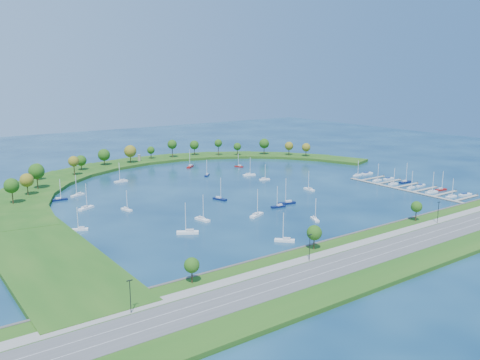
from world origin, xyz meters
TOP-DOWN VIEW (x-y plane):
  - ground at (0.00, 0.00)m, footprint 700.00×700.00m
  - south_shoreline at (0.03, -122.88)m, footprint 420.00×43.10m
  - breakwater at (-46.33, 48.72)m, footprint 286.74×247.64m
  - breakwater_trees at (-18.74, 86.70)m, footprint 234.89×91.24m
  - harbor_tower at (-11.71, 115.15)m, footprint 2.60×2.60m
  - dock_system at (85.30, -61.00)m, footprint 24.28×82.00m
  - moored_boat_0 at (41.93, 57.61)m, footprint 4.80×6.86m
  - moored_boat_1 at (32.45, -27.80)m, footprint 2.82×8.15m
  - moored_boat_2 at (5.40, 44.00)m, footprint 6.84×7.12m
  - moored_boat_3 at (28.90, 27.65)m, footprint 9.03×4.42m
  - moored_boat_4 at (-104.89, -24.93)m, footprint 7.58×4.75m
  - moored_boat_5 at (-52.44, -44.03)m, footprint 3.85×9.02m
  - moored_boat_6 at (28.60, 10.58)m, footprint 7.43×3.82m
  - moored_boat_7 at (-84.74, 39.06)m, footprint 8.62×5.51m
  - moored_boat_8 at (-23.90, -15.93)m, footprint 4.76×8.91m
  - moored_boat_9 at (-74.54, -6.11)m, footprint 3.60×7.62m
  - moored_boat_10 at (-50.17, 59.28)m, footprint 8.83×3.02m
  - moored_boat_11 at (-8.34, -74.82)m, footprint 5.02×7.64m
  - moored_boat_12 at (-26.96, -53.37)m, footprint 9.53×5.98m
  - moored_boat_13 at (11.68, 77.49)m, footprint 8.69×8.15m
  - moored_boat_14 at (-90.61, 8.33)m, footprint 9.30×6.50m
  - moored_boat_15 at (0.33, -44.61)m, footprint 9.99×4.54m
  - moored_boat_16 at (-40.31, -90.06)m, footprint 7.63×7.71m
  - moored_boat_17 at (-7.65, -46.89)m, footprint 8.15×3.55m
  - moored_boat_18 at (-96.16, 34.79)m, footprint 8.24×2.96m
  - moored_boat_19 at (-67.97, -57.25)m, footprint 9.58×7.31m
  - docked_boat_0 at (85.53, -87.47)m, footprint 7.55×2.73m
  - docked_boat_1 at (95.98, -89.61)m, footprint 8.82×3.79m
  - docked_boat_2 at (85.51, -74.91)m, footprint 8.81×3.08m
  - docked_boat_3 at (96.03, -74.25)m, footprint 8.14×3.39m
  - docked_boat_4 at (85.54, -60.85)m, footprint 7.61×3.19m
  - docked_boat_5 at (95.99, -60.38)m, footprint 8.14×3.41m
  - docked_boat_6 at (85.54, -47.68)m, footprint 7.26×2.21m
  - docked_boat_7 at (96.01, -48.83)m, footprint 9.10×3.63m
  - docked_boat_8 at (85.53, -35.13)m, footprint 8.09×3.22m
  - docked_boat_9 at (95.98, -36.03)m, footprint 8.39×2.55m
  - docked_boat_10 at (87.94, -16.28)m, footprint 7.31×2.54m
  - docked_boat_11 at (97.86, -16.01)m, footprint 9.44×3.16m

SIDE VIEW (x-z plane):
  - ground at x=0.00m, z-range 0.00..0.00m
  - dock_system at x=85.30m, z-range -0.45..1.15m
  - docked_boat_5 at x=95.99m, z-range -0.21..1.40m
  - docked_boat_9 at x=95.98m, z-range -0.23..1.47m
  - docked_boat_1 at x=95.98m, z-range -0.23..1.51m
  - docked_boat_11 at x=97.86m, z-range -0.25..1.65m
  - moored_boat_0 at x=41.93m, z-range -4.11..5.82m
  - moored_boat_6 at x=28.60m, z-range -4.39..6.12m
  - docked_boat_10 at x=87.94m, z-range -4.41..6.14m
  - docked_boat_6 at x=85.54m, z-range -4.43..6.17m
  - moored_boat_9 at x=-74.54m, z-range -4.53..6.28m
  - moored_boat_4 at x=-104.89m, z-range -4.53..6.28m
  - docked_boat_4 at x=85.54m, z-range -4.55..6.30m
  - docked_boat_0 at x=85.53m, z-range -4.56..6.31m
  - moored_boat_11 at x=-8.34m, z-range -4.60..6.35m
  - moored_boat_2 at x=5.40m, z-range -4.78..6.56m
  - docked_boat_8 at x=85.53m, z-range -4.89..6.68m
  - moored_boat_17 at x=-7.65m, z-range -4.90..6.69m
  - docked_boat_3 at x=96.03m, z-range -4.91..6.70m
  - moored_boat_1 at x=32.45m, z-range -4.99..6.79m
  - moored_boat_18 at x=-96.16m, z-range -5.04..6.84m
  - moored_boat_7 at x=-84.74m, z-range -5.24..7.07m
  - moored_boat_16 at x=-40.31m, z-range -5.31..7.15m
  - moored_boat_8 at x=-23.90m, z-range -5.38..7.23m
  - docked_boat_2 at x=85.51m, z-range -5.43..7.28m
  - moored_boat_10 at x=-50.17m, z-range -5.45..7.31m
  - moored_boat_3 at x=28.90m, z-range -5.47..7.33m
  - moored_boat_5 at x=-52.44m, z-range -5.49..7.35m
  - docked_boat_7 at x=96.01m, z-range -5.57..7.44m
  - moored_boat_14 at x=-90.61m, z-range -5.77..7.67m
  - moored_boat_12 at x=-26.96m, z-range -5.85..7.76m
  - moored_boat_13 at x=11.68m, z-range -5.89..7.81m
  - moored_boat_19 at x=-67.97m, z-range -6.08..8.03m
  - moored_boat_15 at x=0.33m, z-range -6.12..8.07m
  - breakwater at x=-46.33m, z-range -0.01..1.99m
  - south_shoreline at x=0.03m, z-range -4.80..6.80m
  - harbor_tower at x=-11.71m, z-range 2.05..6.77m
  - breakwater_trees at x=-18.74m, z-range 3.18..18.26m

